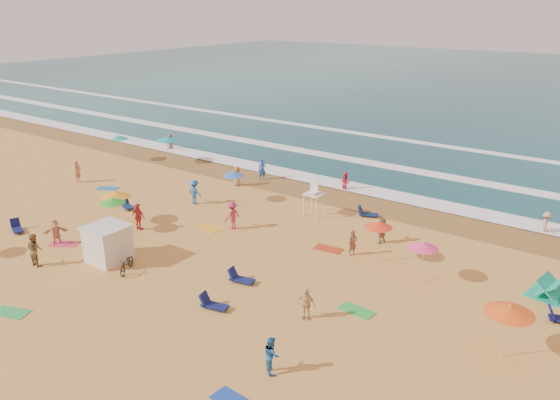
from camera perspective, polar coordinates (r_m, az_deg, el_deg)
The scene contains 12 objects.
ground at distance 34.16m, azimuth -9.46°, elevation -4.29°, with size 220.00×220.00×0.00m, color gold.
ocean at distance 108.91m, azimuth 24.00°, elevation 10.95°, with size 220.00×140.00×0.18m, color #0C4756.
wet_sand at distance 43.18m, azimuth 2.26°, elevation 1.21°, with size 220.00×220.00×0.00m, color olive.
surf_foam at distance 50.42m, azimuth 7.84°, elevation 3.91°, with size 200.00×18.70×0.05m.
cabana at distance 32.39m, azimuth -17.53°, elevation -4.45°, with size 2.00×2.00×2.00m, color silver.
cabana_roof at distance 31.99m, azimuth -17.72°, elevation -2.72°, with size 2.20×2.20×0.12m, color silver.
bicycle at distance 31.05m, azimuth -15.72°, elevation -6.42°, with size 0.63×1.79×0.94m, color black.
lifeguard_stand at distance 37.52m, azimuth 3.59°, elevation -0.07°, with size 1.20×1.20×2.10m, color white, non-canonical shape.
beach_umbrellas at distance 33.19m, azimuth -5.86°, elevation -0.74°, with size 52.80×25.33×0.66m.
loungers at distance 29.36m, azimuth -3.80°, elevation -7.92°, with size 39.19×23.59×0.34m.
towels at distance 30.02m, azimuth -8.09°, elevation -7.75°, with size 45.65×17.05×0.03m.
beachgoers at distance 36.86m, azimuth -6.54°, elevation -0.94°, with size 36.68×24.10×2.13m.
Camera 1 is at (22.49, -21.66, 13.86)m, focal length 35.00 mm.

